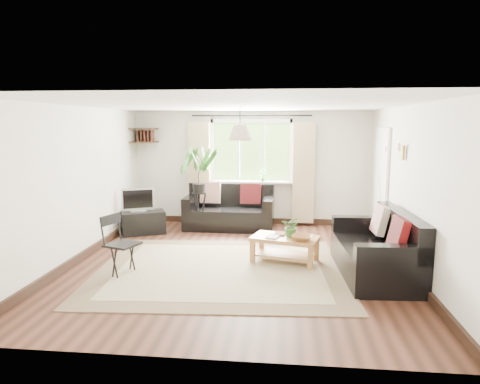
# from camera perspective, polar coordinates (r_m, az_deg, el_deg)

# --- Properties ---
(floor) EXTENTS (5.50, 5.50, 0.00)m
(floor) POSITION_cam_1_polar(r_m,az_deg,el_deg) (6.69, -0.36, -9.46)
(floor) COLOR black
(floor) RESTS_ON ground
(ceiling) EXTENTS (5.50, 5.50, 0.00)m
(ceiling) POSITION_cam_1_polar(r_m,az_deg,el_deg) (6.35, -0.38, 11.55)
(ceiling) COLOR white
(ceiling) RESTS_ON floor
(wall_back) EXTENTS (5.00, 0.02, 2.40)m
(wall_back) POSITION_cam_1_polar(r_m,az_deg,el_deg) (9.13, 1.52, 3.23)
(wall_back) COLOR silver
(wall_back) RESTS_ON floor
(wall_front) EXTENTS (5.00, 0.02, 2.40)m
(wall_front) POSITION_cam_1_polar(r_m,az_deg,el_deg) (3.73, -4.99, -5.25)
(wall_front) COLOR silver
(wall_front) RESTS_ON floor
(wall_left) EXTENTS (0.02, 5.50, 2.40)m
(wall_left) POSITION_cam_1_polar(r_m,az_deg,el_deg) (7.13, -20.78, 1.01)
(wall_left) COLOR silver
(wall_left) RESTS_ON floor
(wall_right) EXTENTS (0.02, 5.50, 2.40)m
(wall_right) POSITION_cam_1_polar(r_m,az_deg,el_deg) (6.62, 21.68, 0.40)
(wall_right) COLOR silver
(wall_right) RESTS_ON floor
(rug) EXTENTS (3.75, 3.27, 0.02)m
(rug) POSITION_cam_1_polar(r_m,az_deg,el_deg) (6.41, -2.63, -10.20)
(rug) COLOR beige
(rug) RESTS_ON floor
(window) EXTENTS (2.50, 0.16, 2.16)m
(window) POSITION_cam_1_polar(r_m,az_deg,el_deg) (9.06, 1.51, 5.40)
(window) COLOR white
(window) RESTS_ON wall_back
(door) EXTENTS (0.06, 0.96, 2.06)m
(door) POSITION_cam_1_polar(r_m,az_deg,el_deg) (8.27, 18.25, 0.78)
(door) COLOR silver
(door) RESTS_ON wall_right
(corner_shelf) EXTENTS (0.50, 0.50, 0.34)m
(corner_shelf) POSITION_cam_1_polar(r_m,az_deg,el_deg) (9.29, -12.69, 7.38)
(corner_shelf) COLOR black
(corner_shelf) RESTS_ON wall_back
(pendant_lamp) EXTENTS (0.36, 0.36, 0.54)m
(pendant_lamp) POSITION_cam_1_polar(r_m,az_deg,el_deg) (6.74, 0.00, 8.43)
(pendant_lamp) COLOR beige
(pendant_lamp) RESTS_ON ceiling
(wall_sconce) EXTENTS (0.12, 0.12, 0.28)m
(wall_sconce) POSITION_cam_1_polar(r_m,az_deg,el_deg) (6.84, 20.70, 5.26)
(wall_sconce) COLOR beige
(wall_sconce) RESTS_ON wall_right
(sofa_back) EXTENTS (1.81, 0.92, 0.85)m
(sofa_back) POSITION_cam_1_polar(r_m,az_deg,el_deg) (8.78, -1.44, -2.13)
(sofa_back) COLOR black
(sofa_back) RESTS_ON floor
(sofa_right) EXTENTS (1.88, 1.02, 0.86)m
(sofa_right) POSITION_cam_1_polar(r_m,az_deg,el_deg) (6.36, 17.50, -6.80)
(sofa_right) COLOR black
(sofa_right) RESTS_ON floor
(coffee_table) EXTENTS (1.11, 0.79, 0.41)m
(coffee_table) POSITION_cam_1_polar(r_m,az_deg,el_deg) (6.70, 5.99, -7.64)
(coffee_table) COLOR #965D31
(coffee_table) RESTS_ON floor
(table_plant) EXTENTS (0.36, 0.33, 0.32)m
(table_plant) POSITION_cam_1_polar(r_m,az_deg,el_deg) (6.62, 6.90, -4.58)
(table_plant) COLOR #325E25
(table_plant) RESTS_ON coffee_table
(bowl) EXTENTS (0.38, 0.38, 0.08)m
(bowl) POSITION_cam_1_polar(r_m,az_deg,el_deg) (6.48, 8.30, -6.04)
(bowl) COLOR olive
(bowl) RESTS_ON coffee_table
(book_a) EXTENTS (0.23, 0.28, 0.02)m
(book_a) POSITION_cam_1_polar(r_m,az_deg,el_deg) (6.63, 3.67, -5.88)
(book_a) COLOR white
(book_a) RESTS_ON coffee_table
(book_b) EXTENTS (0.21, 0.26, 0.02)m
(book_b) POSITION_cam_1_polar(r_m,az_deg,el_deg) (6.79, 4.63, -5.49)
(book_b) COLOR brown
(book_b) RESTS_ON coffee_table
(tv_stand) EXTENTS (0.93, 0.76, 0.44)m
(tv_stand) POSITION_cam_1_polar(r_m,az_deg,el_deg) (8.60, -12.76, -3.97)
(tv_stand) COLOR black
(tv_stand) RESTS_ON floor
(tv) EXTENTS (0.66, 0.45, 0.48)m
(tv) POSITION_cam_1_polar(r_m,az_deg,el_deg) (8.54, -13.46, -0.94)
(tv) COLOR #A5A5AA
(tv) RESTS_ON tv_stand
(palm_stand) EXTENTS (0.74, 0.74, 1.68)m
(palm_stand) POSITION_cam_1_polar(r_m,az_deg,el_deg) (8.57, -5.50, 0.37)
(palm_stand) COLOR black
(palm_stand) RESTS_ON floor
(folding_chair) EXTENTS (0.57, 0.57, 0.85)m
(folding_chair) POSITION_cam_1_polar(r_m,az_deg,el_deg) (6.30, -15.37, -6.89)
(folding_chair) COLOR black
(folding_chair) RESTS_ON floor
(sill_plant) EXTENTS (0.14, 0.10, 0.27)m
(sill_plant) POSITION_cam_1_polar(r_m,az_deg,el_deg) (9.01, 3.04, 2.28)
(sill_plant) COLOR #2D6023
(sill_plant) RESTS_ON window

